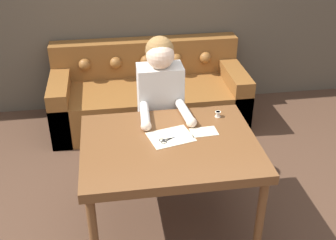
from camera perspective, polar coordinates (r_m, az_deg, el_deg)
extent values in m
plane|color=#4C3323|center=(3.41, 1.40, -14.26)|extent=(16.00, 16.00, 0.00)
cube|color=brown|center=(2.97, 0.23, -3.64)|extent=(1.24, 0.95, 0.07)
cylinder|color=brown|center=(2.87, -9.96, -15.58)|extent=(0.06, 0.06, 0.70)
cylinder|color=brown|center=(3.02, 12.33, -13.15)|extent=(0.06, 0.06, 0.70)
cylinder|color=brown|center=(3.51, -9.97, -5.83)|extent=(0.06, 0.06, 0.70)
cylinder|color=brown|center=(3.63, 7.98, -4.29)|extent=(0.06, 0.06, 0.70)
cube|color=brown|center=(4.62, -2.55, 2.18)|extent=(2.05, 0.90, 0.44)
cube|color=brown|center=(4.75, -3.13, 8.56)|extent=(2.05, 0.22, 0.40)
cube|color=brown|center=(4.59, -14.13, 2.18)|extent=(0.20, 0.90, 0.60)
cube|color=brown|center=(4.76, 8.60, 3.80)|extent=(0.20, 0.90, 0.60)
sphere|color=brown|center=(4.62, -11.21, 7.37)|extent=(0.13, 0.13, 0.13)
sphere|color=brown|center=(4.61, -7.08, 7.69)|extent=(0.13, 0.13, 0.13)
sphere|color=brown|center=(4.63, -2.96, 7.98)|extent=(0.13, 0.13, 0.13)
sphere|color=brown|center=(4.67, 1.11, 8.22)|extent=(0.13, 0.13, 0.13)
sphere|color=brown|center=(4.74, 5.10, 8.41)|extent=(0.13, 0.13, 0.13)
cube|color=white|center=(4.44, -0.29, 4.19)|extent=(0.28, 0.25, 0.00)
cylinder|color=#33281E|center=(3.76, -0.97, -4.52)|extent=(0.28, 0.28, 0.49)
cube|color=beige|center=(3.48, -1.05, 2.82)|extent=(0.37, 0.22, 0.59)
sphere|color=beige|center=(3.30, -1.07, 8.77)|extent=(0.22, 0.22, 0.22)
sphere|color=olive|center=(3.32, -1.14, 9.41)|extent=(0.23, 0.23, 0.23)
cylinder|color=beige|center=(3.22, -3.14, 0.70)|extent=(0.09, 0.33, 0.07)
sphere|color=beige|center=(3.08, -2.99, -0.81)|extent=(0.08, 0.08, 0.08)
cylinder|color=beige|center=(3.26, 2.31, 1.10)|extent=(0.11, 0.34, 0.07)
sphere|color=beige|center=(3.12, 3.19, -0.32)|extent=(0.08, 0.08, 0.08)
cube|color=beige|center=(3.01, 0.37, -2.30)|extent=(0.35, 0.30, 0.00)
cube|color=beige|center=(3.08, 4.88, -1.60)|extent=(0.20, 0.14, 0.00)
cube|color=silver|center=(3.03, 1.43, -2.07)|extent=(0.11, 0.08, 0.00)
cube|color=black|center=(2.97, 0.02, -2.75)|extent=(0.07, 0.05, 0.00)
torus|color=black|center=(2.95, -0.56, -3.03)|extent=(0.04, 0.04, 0.01)
cube|color=silver|center=(3.01, 1.65, -2.26)|extent=(0.12, 0.04, 0.00)
cube|color=black|center=(2.98, -0.12, -2.63)|extent=(0.08, 0.03, 0.00)
torus|color=black|center=(2.97, -0.84, -2.78)|extent=(0.04, 0.04, 0.01)
cylinder|color=silver|center=(2.99, 0.58, -2.48)|extent=(0.01, 0.01, 0.01)
cylinder|color=beige|center=(3.27, 6.77, 0.79)|extent=(0.03, 0.03, 0.04)
cylinder|color=beige|center=(3.26, 6.79, 1.10)|extent=(0.04, 0.04, 0.00)
cylinder|color=beige|center=(3.28, 6.75, 0.48)|extent=(0.04, 0.04, 0.00)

